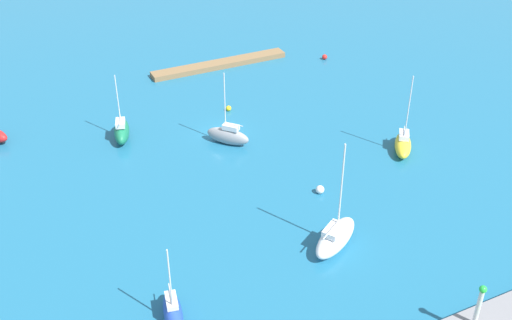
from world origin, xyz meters
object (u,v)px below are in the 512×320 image
Objects in this scene: sailboat_yellow_mid_basin at (403,144)px; mooring_buoy_white at (320,190)px; sailboat_green_off_beacon at (122,131)px; mooring_buoy_yellow at (229,108)px; sailboat_white_far_south at (335,237)px; harbor_beacon at (480,302)px; pier_dock at (220,64)px; sailboat_blue_along_channel at (173,313)px; sailboat_gray_lone_south at (228,135)px; mooring_buoy_red at (325,57)px.

mooring_buoy_white is at bearing -40.16° from sailboat_yellow_mid_basin.
sailboat_yellow_mid_basin is at bearing -103.34° from sailboat_green_off_beacon.
mooring_buoy_white is at bearing 93.53° from mooring_buoy_yellow.
sailboat_yellow_mid_basin is 18.41m from sailboat_white_far_south.
sailboat_green_off_beacon is at bearing -68.15° from harbor_beacon.
sailboat_blue_along_channel is at bearing 62.91° from pier_dock.
sailboat_white_far_south is 20.27m from sailboat_gray_lone_south.
sailboat_blue_along_channel is 52.49m from mooring_buoy_red.
mooring_buoy_yellow is at bearing 160.97° from sailboat_blue_along_channel.
mooring_buoy_red is (-20.46, -35.80, -0.67)m from sailboat_white_far_south.
sailboat_green_off_beacon reaches higher than sailboat_blue_along_channel.
mooring_buoy_white is at bearing -124.71° from sailboat_green_off_beacon.
sailboat_yellow_mid_basin is (-9.30, 29.55, 0.52)m from pier_dock.
pier_dock is 1.90× the size of sailboat_white_far_south.
mooring_buoy_yellow is (-3.16, -7.14, -0.72)m from sailboat_gray_lone_south.
sailboat_blue_along_channel is (21.59, 42.21, 0.54)m from pier_dock.
sailboat_white_far_south is 41.24m from mooring_buoy_red.
sailboat_green_off_beacon is at bearing -176.22° from sailboat_blue_along_channel.
pier_dock is 40.43m from sailboat_white_far_south.
mooring_buoy_yellow is 0.89× the size of mooring_buoy_red.
harbor_beacon reaches higher than mooring_buoy_red.
harbor_beacon is 5.62× the size of mooring_buoy_yellow.
sailboat_yellow_mid_basin is 0.88× the size of sailboat_white_far_south.
sailboat_gray_lone_south is (7.31, 19.78, 0.69)m from pier_dock.
sailboat_white_far_south is 8.09m from mooring_buoy_white.
sailboat_white_far_south reaches higher than mooring_buoy_yellow.
mooring_buoy_yellow is (-1.71, -27.36, -0.71)m from sailboat_white_far_south.
sailboat_yellow_mid_basin reaches higher than sailboat_blue_along_channel.
mooring_buoy_red is at bearing -155.49° from sailboat_yellow_mid_basin.
sailboat_blue_along_channel reaches higher than mooring_buoy_red.
sailboat_gray_lone_south is 26.90m from mooring_buoy_red.
sailboat_gray_lone_south is (-10.41, 6.09, -0.05)m from sailboat_green_off_beacon.
sailboat_green_off_beacon is at bearing 37.70° from pier_dock.
sailboat_blue_along_channel is 15.89m from sailboat_white_far_south.
sailboat_gray_lone_south is at bearing -80.84° from harbor_beacon.
sailboat_white_far_south is 12.26× the size of mooring_buoy_white.
pier_dock is 2.67× the size of sailboat_blue_along_channel.
sailboat_gray_lone_south is at bearing -70.95° from mooring_buoy_white.
mooring_buoy_yellow is at bearing -68.48° from sailboat_green_off_beacon.
pier_dock is at bearing -35.22° from sailboat_green_off_beacon.
sailboat_gray_lone_south is at bearing 62.19° from sailboat_white_far_south.
mooring_buoy_yellow is (13.44, -16.91, -0.55)m from sailboat_yellow_mid_basin.
harbor_beacon is 0.48× the size of sailboat_green_off_beacon.
sailboat_gray_lone_south is 13.45m from mooring_buoy_white.
sailboat_gray_lone_south is at bearing 35.42° from mooring_buoy_red.
sailboat_yellow_mid_basin is 19.27m from sailboat_gray_lone_south.
sailboat_gray_lone_south is (1.45, -20.22, 0.00)m from sailboat_white_far_south.
sailboat_blue_along_channel reaches higher than harbor_beacon.
sailboat_gray_lone_south is at bearing 66.11° from mooring_buoy_yellow.
sailboat_yellow_mid_basin is (-30.88, -12.66, -0.02)m from sailboat_blue_along_channel.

